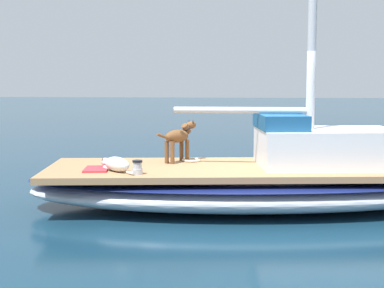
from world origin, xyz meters
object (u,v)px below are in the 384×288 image
(dog_white, at_px, (116,164))
(sailboat_main, at_px, (253,186))
(dog_brown, at_px, (179,137))
(deck_winch, at_px, (137,168))
(coiled_rope, at_px, (191,160))
(deck_towel, at_px, (96,169))

(dog_white, bearing_deg, sailboat_main, 107.75)
(dog_brown, height_order, deck_winch, dog_brown)
(sailboat_main, relative_size, coiled_rope, 23.12)
(sailboat_main, distance_m, deck_towel, 2.53)
(dog_white, height_order, dog_brown, dog_brown)
(deck_winch, bearing_deg, deck_towel, -114.34)
(sailboat_main, relative_size, dog_white, 9.89)
(coiled_rope, relative_size, deck_towel, 0.58)
(sailboat_main, distance_m, dog_white, 2.25)
(dog_white, height_order, coiled_rope, dog_white)
(dog_white, distance_m, deck_towel, 0.34)
(deck_winch, distance_m, deck_towel, 0.78)
(deck_towel, bearing_deg, dog_white, 79.69)
(deck_winch, relative_size, deck_towel, 0.38)
(sailboat_main, xyz_separation_m, dog_white, (0.67, -2.11, 0.43))
(deck_winch, bearing_deg, dog_white, -124.07)
(dog_brown, xyz_separation_m, coiled_rope, (-0.10, 0.20, -0.40))
(dog_white, distance_m, deck_winch, 0.47)
(dog_white, xyz_separation_m, deck_towel, (-0.06, -0.32, -0.09))
(dog_white, xyz_separation_m, dog_brown, (-1.01, 0.85, 0.32))
(deck_winch, bearing_deg, coiled_rope, 154.18)
(dog_brown, bearing_deg, deck_winch, -20.11)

